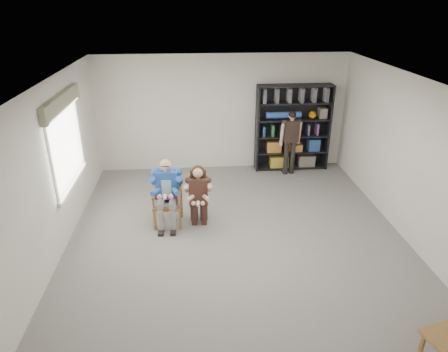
{
  "coord_description": "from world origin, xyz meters",
  "views": [
    {
      "loc": [
        -0.73,
        -5.87,
        3.99
      ],
      "look_at": [
        -0.2,
        0.6,
        1.05
      ],
      "focal_mm": 32.0,
      "sensor_mm": 36.0,
      "label": 1
    }
  ],
  "objects_px": {
    "armchair": "(168,200)",
    "standing_man": "(290,143)",
    "seated_man": "(167,193)",
    "bookshelf": "(293,128)",
    "kneeling_woman": "(199,197)"
  },
  "relations": [
    {
      "from": "armchair",
      "to": "bookshelf",
      "type": "xyz_separation_m",
      "value": [
        2.94,
        2.47,
        0.54
      ]
    },
    {
      "from": "seated_man",
      "to": "kneeling_woman",
      "type": "bearing_deg",
      "value": -9.02
    },
    {
      "from": "standing_man",
      "to": "armchair",
      "type": "bearing_deg",
      "value": -151.75
    },
    {
      "from": "seated_man",
      "to": "bookshelf",
      "type": "height_order",
      "value": "bookshelf"
    },
    {
      "from": "standing_man",
      "to": "seated_man",
      "type": "bearing_deg",
      "value": -151.75
    },
    {
      "from": "kneeling_woman",
      "to": "armchair",
      "type": "bearing_deg",
      "value": 170.98
    },
    {
      "from": "armchair",
      "to": "standing_man",
      "type": "xyz_separation_m",
      "value": [
        2.82,
        2.13,
        0.28
      ]
    },
    {
      "from": "seated_man",
      "to": "bookshelf",
      "type": "xyz_separation_m",
      "value": [
        2.94,
        2.47,
        0.39
      ]
    },
    {
      "from": "seated_man",
      "to": "bookshelf",
      "type": "relative_size",
      "value": 0.63
    },
    {
      "from": "armchair",
      "to": "kneeling_woman",
      "type": "bearing_deg",
      "value": -9.02
    },
    {
      "from": "bookshelf",
      "to": "armchair",
      "type": "bearing_deg",
      "value": -140.0
    },
    {
      "from": "armchair",
      "to": "standing_man",
      "type": "relative_size",
      "value": 0.64
    },
    {
      "from": "kneeling_woman",
      "to": "bookshelf",
      "type": "relative_size",
      "value": 0.57
    },
    {
      "from": "kneeling_woman",
      "to": "seated_man",
      "type": "bearing_deg",
      "value": 170.98
    },
    {
      "from": "seated_man",
      "to": "kneeling_woman",
      "type": "distance_m",
      "value": 0.59
    }
  ]
}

